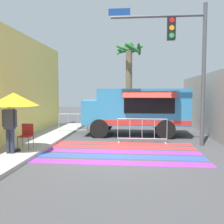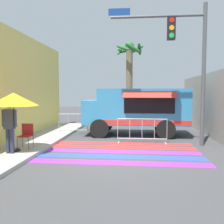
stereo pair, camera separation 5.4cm
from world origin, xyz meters
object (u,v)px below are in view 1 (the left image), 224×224
patio_umbrella (14,100)px  palm_tree (129,71)px  food_truck (135,108)px  traffic_signal_pole (185,51)px  vendor_person (10,124)px  folding_chair (26,134)px  barricade_side (78,124)px  barricade_front (142,131)px

patio_umbrella → palm_tree: size_ratio=0.37×
food_truck → patio_umbrella: 6.21m
traffic_signal_pole → vendor_person: bearing=-157.9°
patio_umbrella → folding_chair: 1.39m
folding_chair → barricade_side: (0.94, 4.24, -0.15)m
barricade_front → barricade_side: 4.04m
folding_chair → palm_tree: (3.58, 7.86, 2.95)m
barricade_side → palm_tree: palm_tree is taller
food_truck → barricade_side: (-3.06, 0.20, -0.88)m
barricade_front → vendor_person: bearing=-147.8°
traffic_signal_pole → patio_umbrella: (-6.22, -2.22, -1.94)m
food_truck → palm_tree: 4.44m
food_truck → folding_chair: (-4.00, -4.04, -0.73)m
barricade_side → palm_tree: bearing=53.9°
food_truck → traffic_signal_pole: 3.97m
patio_umbrella → barricade_side: patio_umbrella is taller
barricade_front → food_truck: bearing=99.5°
barricade_side → food_truck: bearing=-3.8°
folding_chair → food_truck: bearing=61.4°
folding_chair → vendor_person: size_ratio=0.51×
folding_chair → palm_tree: size_ratio=0.16×
patio_umbrella → palm_tree: (3.77, 8.36, 1.67)m
traffic_signal_pole → barricade_side: bearing=153.6°
folding_chair → vendor_person: bearing=-88.5°
traffic_signal_pole → palm_tree: size_ratio=1.04×
traffic_signal_pole → folding_chair: 7.05m
vendor_person → barricade_side: 5.22m
patio_umbrella → vendor_person: (-0.01, -0.31, -0.81)m
food_truck → barricade_front: (0.33, -1.99, -0.88)m
barricade_front → palm_tree: bearing=97.4°
vendor_person → barricade_front: bearing=24.0°
barricade_front → patio_umbrella: bearing=-150.6°
barricade_front → barricade_side: size_ratio=1.02×
patio_umbrella → barricade_front: size_ratio=0.96×
patio_umbrella → barricade_front: patio_umbrella is taller
vendor_person → palm_tree: bearing=58.2°
food_truck → palm_tree: (-0.42, 3.82, 2.22)m
barricade_front → barricade_side: same height
vendor_person → patio_umbrella: bearing=79.1°
vendor_person → barricade_side: (1.16, 5.06, -0.61)m
barricade_side → palm_tree: 5.44m
patio_umbrella → barricade_side: size_ratio=0.98×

